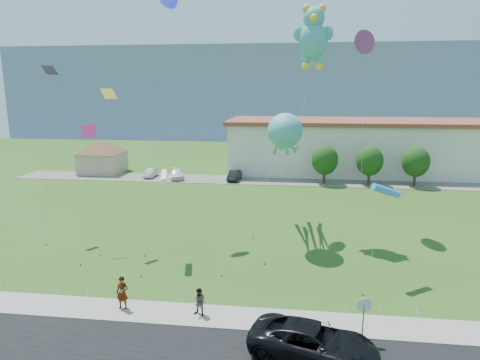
{
  "coord_description": "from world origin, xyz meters",
  "views": [
    {
      "loc": [
        5.7,
        -24.88,
        12.92
      ],
      "look_at": [
        1.55,
        8.0,
        5.84
      ],
      "focal_mm": 32.0,
      "sensor_mm": 36.0,
      "label": 1
    }
  ],
  "objects_px": {
    "parked_car_white": "(177,174)",
    "parked_car_black": "(234,175)",
    "pedestrian_right": "(200,302)",
    "parked_car_silver": "(151,173)",
    "suv": "(313,343)",
    "warehouse": "(425,147)",
    "pedestrian_left": "(122,293)",
    "pavilion": "(102,154)",
    "stop_sign": "(364,309)",
    "teddy_bear_kite": "(313,36)",
    "octopus_kite": "(285,138)"
  },
  "relations": [
    {
      "from": "octopus_kite",
      "to": "pavilion",
      "type": "bearing_deg",
      "value": 137.27
    },
    {
      "from": "pedestrian_right",
      "to": "pedestrian_left",
      "type": "bearing_deg",
      "value": -168.16
    },
    {
      "from": "parked_car_silver",
      "to": "suv",
      "type": "bearing_deg",
      "value": -62.77
    },
    {
      "from": "octopus_kite",
      "to": "parked_car_white",
      "type": "bearing_deg",
      "value": 124.47
    },
    {
      "from": "stop_sign",
      "to": "suv",
      "type": "xyz_separation_m",
      "value": [
        -2.59,
        -1.84,
        -0.94
      ]
    },
    {
      "from": "suv",
      "to": "octopus_kite",
      "type": "bearing_deg",
      "value": 21.64
    },
    {
      "from": "teddy_bear_kite",
      "to": "parked_car_silver",
      "type": "bearing_deg",
      "value": 135.98
    },
    {
      "from": "pedestrian_right",
      "to": "parked_car_silver",
      "type": "relative_size",
      "value": 0.43
    },
    {
      "from": "parked_car_black",
      "to": "teddy_bear_kite",
      "type": "bearing_deg",
      "value": -62.78
    },
    {
      "from": "pavilion",
      "to": "suv",
      "type": "xyz_separation_m",
      "value": [
        30.91,
        -44.05,
        -2.09
      ]
    },
    {
      "from": "pavilion",
      "to": "stop_sign",
      "type": "distance_m",
      "value": 53.9
    },
    {
      "from": "pedestrian_left",
      "to": "pedestrian_right",
      "type": "xyz_separation_m",
      "value": [
        4.73,
        -0.19,
        -0.18
      ]
    },
    {
      "from": "warehouse",
      "to": "pedestrian_left",
      "type": "relative_size",
      "value": 30.53
    },
    {
      "from": "parked_car_black",
      "to": "pavilion",
      "type": "bearing_deg",
      "value": 173.24
    },
    {
      "from": "stop_sign",
      "to": "warehouse",
      "type": "bearing_deg",
      "value": 71.1
    },
    {
      "from": "pedestrian_right",
      "to": "parked_car_silver",
      "type": "height_order",
      "value": "pedestrian_right"
    },
    {
      "from": "warehouse",
      "to": "suv",
      "type": "height_order",
      "value": "warehouse"
    },
    {
      "from": "pavilion",
      "to": "parked_car_white",
      "type": "bearing_deg",
      "value": -14.25
    },
    {
      "from": "pedestrian_left",
      "to": "octopus_kite",
      "type": "bearing_deg",
      "value": 57.56
    },
    {
      "from": "pedestrian_left",
      "to": "teddy_bear_kite",
      "type": "distance_m",
      "value": 25.61
    },
    {
      "from": "suv",
      "to": "pedestrian_right",
      "type": "relative_size",
      "value": 3.83
    },
    {
      "from": "warehouse",
      "to": "octopus_kite",
      "type": "distance_m",
      "value": 39.23
    },
    {
      "from": "pedestrian_right",
      "to": "parked_car_silver",
      "type": "xyz_separation_m",
      "value": [
        -15.92,
        38.16,
        -0.23
      ]
    },
    {
      "from": "pavilion",
      "to": "parked_car_silver",
      "type": "xyz_separation_m",
      "value": [
        8.66,
        -2.62,
        -2.34
      ]
    },
    {
      "from": "pedestrian_right",
      "to": "warehouse",
      "type": "bearing_deg",
      "value": 75.68
    },
    {
      "from": "pavilion",
      "to": "octopus_kite",
      "type": "height_order",
      "value": "octopus_kite"
    },
    {
      "from": "pavilion",
      "to": "stop_sign",
      "type": "relative_size",
      "value": 3.68
    },
    {
      "from": "pavilion",
      "to": "teddy_bear_kite",
      "type": "distance_m",
      "value": 42.01
    },
    {
      "from": "parked_car_white",
      "to": "octopus_kite",
      "type": "height_order",
      "value": "octopus_kite"
    },
    {
      "from": "teddy_bear_kite",
      "to": "stop_sign",
      "type": "bearing_deg",
      "value": -82.41
    },
    {
      "from": "parked_car_silver",
      "to": "pedestrian_left",
      "type": "bearing_deg",
      "value": -74.58
    },
    {
      "from": "suv",
      "to": "pavilion",
      "type": "bearing_deg",
      "value": 50.37
    },
    {
      "from": "parked_car_black",
      "to": "stop_sign",
      "type": "bearing_deg",
      "value": -70.4
    },
    {
      "from": "parked_car_silver",
      "to": "parked_car_white",
      "type": "xyz_separation_m",
      "value": [
        4.19,
        -0.64,
        0.06
      ]
    },
    {
      "from": "warehouse",
      "to": "teddy_bear_kite",
      "type": "distance_m",
      "value": 38.09
    },
    {
      "from": "parked_car_white",
      "to": "parked_car_black",
      "type": "relative_size",
      "value": 1.11
    },
    {
      "from": "pedestrian_left",
      "to": "parked_car_white",
      "type": "height_order",
      "value": "pedestrian_left"
    },
    {
      "from": "pedestrian_left",
      "to": "octopus_kite",
      "type": "relative_size",
      "value": 0.14
    },
    {
      "from": "suv",
      "to": "parked_car_white",
      "type": "bearing_deg",
      "value": 39.2
    },
    {
      "from": "parked_car_black",
      "to": "teddy_bear_kite",
      "type": "relative_size",
      "value": 0.22
    },
    {
      "from": "stop_sign",
      "to": "parked_car_white",
      "type": "height_order",
      "value": "stop_sign"
    },
    {
      "from": "stop_sign",
      "to": "parked_car_black",
      "type": "relative_size",
      "value": 0.58
    },
    {
      "from": "pavilion",
      "to": "teddy_bear_kite",
      "type": "bearing_deg",
      "value": -38.01
    },
    {
      "from": "pedestrian_right",
      "to": "parked_car_black",
      "type": "height_order",
      "value": "pedestrian_right"
    },
    {
      "from": "pedestrian_right",
      "to": "octopus_kite",
      "type": "xyz_separation_m",
      "value": [
        4.41,
        13.99,
        7.99
      ]
    },
    {
      "from": "pedestrian_right",
      "to": "parked_car_white",
      "type": "distance_m",
      "value": 39.31
    },
    {
      "from": "parked_car_silver",
      "to": "parked_car_white",
      "type": "height_order",
      "value": "parked_car_white"
    },
    {
      "from": "pavilion",
      "to": "parked_car_black",
      "type": "distance_m",
      "value": 21.77
    },
    {
      "from": "pedestrian_left",
      "to": "parked_car_black",
      "type": "distance_m",
      "value": 37.22
    },
    {
      "from": "suv",
      "to": "parked_car_black",
      "type": "height_order",
      "value": "suv"
    }
  ]
}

